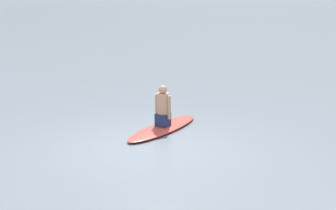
% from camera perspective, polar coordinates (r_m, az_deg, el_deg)
% --- Properties ---
extents(ground_plane, '(400.00, 400.00, 0.00)m').
position_cam_1_polar(ground_plane, '(10.98, -2.35, -4.62)').
color(ground_plane, gray).
extents(surfboard, '(1.88, 2.64, 0.10)m').
position_cam_1_polar(surfboard, '(12.14, -0.56, -2.54)').
color(surfboard, '#D84C3F').
rests_on(surfboard, ground).
extents(person_paddler, '(0.41, 0.41, 0.97)m').
position_cam_1_polar(person_paddler, '(12.01, -0.57, -0.29)').
color(person_paddler, navy).
rests_on(person_paddler, surfboard).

